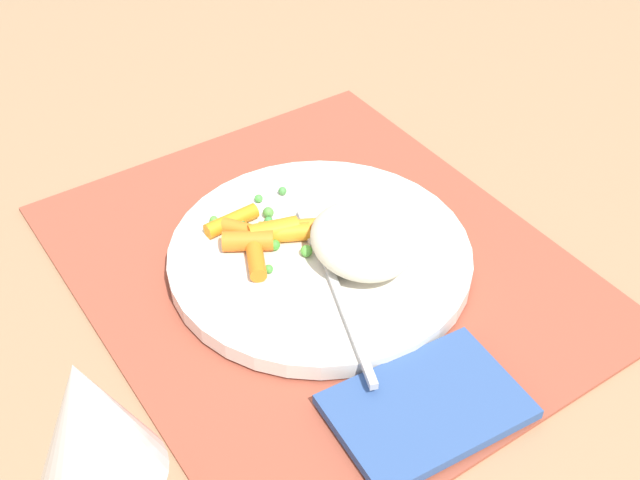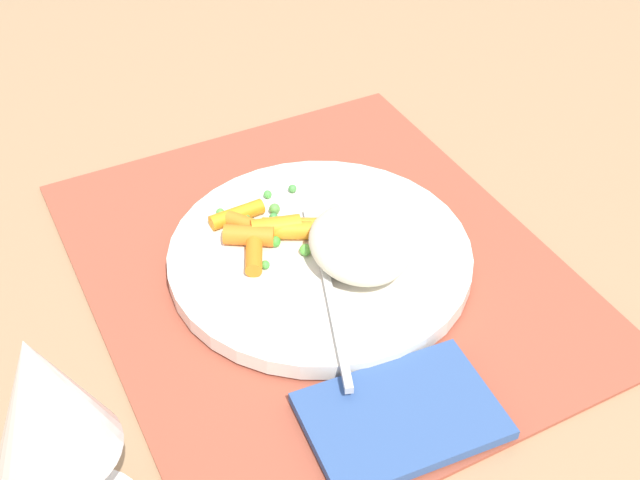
{
  "view_description": "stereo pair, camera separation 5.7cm",
  "coord_description": "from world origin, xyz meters",
  "px_view_note": "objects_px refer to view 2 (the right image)",
  "views": [
    {
      "loc": [
        -0.4,
        0.27,
        0.45
      ],
      "look_at": [
        0.0,
        0.0,
        0.03
      ],
      "focal_mm": 45.55,
      "sensor_mm": 36.0,
      "label": 1
    },
    {
      "loc": [
        -0.43,
        0.22,
        0.45
      ],
      "look_at": [
        0.0,
        0.0,
        0.03
      ],
      "focal_mm": 45.55,
      "sensor_mm": 36.0,
      "label": 2
    }
  ],
  "objects_px": {
    "wine_glass": "(46,406)",
    "napkin": "(401,416)",
    "plate": "(320,256)",
    "rice_mound": "(360,244)",
    "carrot_portion": "(265,230)",
    "fork": "(325,272)"
  },
  "relations": [
    {
      "from": "fork",
      "to": "napkin",
      "type": "relative_size",
      "value": 1.45
    },
    {
      "from": "plate",
      "to": "rice_mound",
      "type": "height_order",
      "value": "rice_mound"
    },
    {
      "from": "fork",
      "to": "wine_glass",
      "type": "height_order",
      "value": "wine_glass"
    },
    {
      "from": "plate",
      "to": "wine_glass",
      "type": "xyz_separation_m",
      "value": [
        -0.14,
        0.23,
        0.1
      ]
    },
    {
      "from": "plate",
      "to": "napkin",
      "type": "distance_m",
      "value": 0.17
    },
    {
      "from": "rice_mound",
      "to": "napkin",
      "type": "bearing_deg",
      "value": 162.33
    },
    {
      "from": "fork",
      "to": "napkin",
      "type": "bearing_deg",
      "value": 174.45
    },
    {
      "from": "plate",
      "to": "fork",
      "type": "distance_m",
      "value": 0.03
    },
    {
      "from": "plate",
      "to": "rice_mound",
      "type": "distance_m",
      "value": 0.04
    },
    {
      "from": "rice_mound",
      "to": "napkin",
      "type": "relative_size",
      "value": 0.69
    },
    {
      "from": "carrot_portion",
      "to": "wine_glass",
      "type": "height_order",
      "value": "wine_glass"
    },
    {
      "from": "plate",
      "to": "napkin",
      "type": "bearing_deg",
      "value": 171.94
    },
    {
      "from": "plate",
      "to": "napkin",
      "type": "height_order",
      "value": "plate"
    },
    {
      "from": "rice_mound",
      "to": "wine_glass",
      "type": "bearing_deg",
      "value": 113.09
    },
    {
      "from": "plate",
      "to": "napkin",
      "type": "xyz_separation_m",
      "value": [
        -0.16,
        0.02,
        -0.0
      ]
    },
    {
      "from": "wine_glass",
      "to": "plate",
      "type": "bearing_deg",
      "value": -59.5
    },
    {
      "from": "carrot_portion",
      "to": "fork",
      "type": "xyz_separation_m",
      "value": [
        -0.06,
        -0.02,
        -0.0
      ]
    },
    {
      "from": "napkin",
      "to": "rice_mound",
      "type": "bearing_deg",
      "value": -17.67
    },
    {
      "from": "wine_glass",
      "to": "napkin",
      "type": "relative_size",
      "value": 1.27
    },
    {
      "from": "rice_mound",
      "to": "carrot_portion",
      "type": "relative_size",
      "value": 1.05
    },
    {
      "from": "fork",
      "to": "napkin",
      "type": "xyz_separation_m",
      "value": [
        -0.14,
        0.01,
        -0.01
      ]
    },
    {
      "from": "plate",
      "to": "rice_mound",
      "type": "relative_size",
      "value": 2.77
    }
  ]
}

